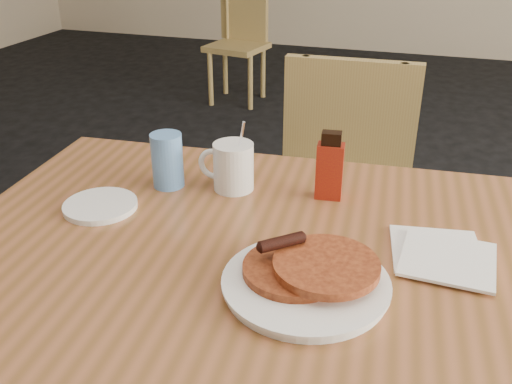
{
  "coord_description": "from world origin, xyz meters",
  "views": [
    {
      "loc": [
        0.28,
        -0.84,
        1.32
      ],
      "look_at": [
        0.0,
        0.03,
        0.86
      ],
      "focal_mm": 40.0,
      "sensor_mm": 36.0,
      "label": 1
    }
  ],
  "objects_px": {
    "pancake_plate": "(307,277)",
    "blue_tumbler": "(167,160)",
    "main_table": "(279,265)",
    "chair_main_far": "(340,185)",
    "syrup_bottle": "(330,168)",
    "coffee_mug": "(232,166)",
    "chair_wall_extra": "(240,32)"
  },
  "relations": [
    {
      "from": "main_table",
      "to": "chair_main_far",
      "type": "bearing_deg",
      "value": 90.14
    },
    {
      "from": "syrup_bottle",
      "to": "blue_tumbler",
      "type": "bearing_deg",
      "value": -177.81
    },
    {
      "from": "syrup_bottle",
      "to": "main_table",
      "type": "bearing_deg",
      "value": -107.62
    },
    {
      "from": "main_table",
      "to": "coffee_mug",
      "type": "height_order",
      "value": "coffee_mug"
    },
    {
      "from": "pancake_plate",
      "to": "chair_main_far",
      "type": "bearing_deg",
      "value": 95.46
    },
    {
      "from": "pancake_plate",
      "to": "blue_tumbler",
      "type": "height_order",
      "value": "blue_tumbler"
    },
    {
      "from": "main_table",
      "to": "syrup_bottle",
      "type": "xyz_separation_m",
      "value": [
        0.05,
        0.23,
        0.11
      ]
    },
    {
      "from": "chair_main_far",
      "to": "syrup_bottle",
      "type": "bearing_deg",
      "value": -86.39
    },
    {
      "from": "pancake_plate",
      "to": "coffee_mug",
      "type": "height_order",
      "value": "coffee_mug"
    },
    {
      "from": "main_table",
      "to": "blue_tumbler",
      "type": "distance_m",
      "value": 0.37
    },
    {
      "from": "syrup_bottle",
      "to": "coffee_mug",
      "type": "bearing_deg",
      "value": 179.78
    },
    {
      "from": "main_table",
      "to": "syrup_bottle",
      "type": "relative_size",
      "value": 9.17
    },
    {
      "from": "chair_wall_extra",
      "to": "pancake_plate",
      "type": "height_order",
      "value": "chair_wall_extra"
    },
    {
      "from": "pancake_plate",
      "to": "syrup_bottle",
      "type": "height_order",
      "value": "syrup_bottle"
    },
    {
      "from": "pancake_plate",
      "to": "blue_tumbler",
      "type": "bearing_deg",
      "value": 144.01
    },
    {
      "from": "chair_main_far",
      "to": "blue_tumbler",
      "type": "height_order",
      "value": "chair_main_far"
    },
    {
      "from": "chair_main_far",
      "to": "coffee_mug",
      "type": "height_order",
      "value": "coffee_mug"
    },
    {
      "from": "chair_main_far",
      "to": "coffee_mug",
      "type": "xyz_separation_m",
      "value": [
        -0.17,
        -0.51,
        0.26
      ]
    },
    {
      "from": "chair_main_far",
      "to": "pancake_plate",
      "type": "height_order",
      "value": "chair_main_far"
    },
    {
      "from": "main_table",
      "to": "blue_tumbler",
      "type": "relative_size",
      "value": 11.2
    },
    {
      "from": "chair_wall_extra",
      "to": "pancake_plate",
      "type": "relative_size",
      "value": 2.96
    },
    {
      "from": "pancake_plate",
      "to": "blue_tumbler",
      "type": "distance_m",
      "value": 0.48
    },
    {
      "from": "chair_wall_extra",
      "to": "coffee_mug",
      "type": "height_order",
      "value": "coffee_mug"
    },
    {
      "from": "chair_main_far",
      "to": "pancake_plate",
      "type": "bearing_deg",
      "value": -86.52
    },
    {
      "from": "chair_main_far",
      "to": "coffee_mug",
      "type": "bearing_deg",
      "value": -109.91
    },
    {
      "from": "coffee_mug",
      "to": "chair_main_far",
      "type": "bearing_deg",
      "value": 54.58
    },
    {
      "from": "coffee_mug",
      "to": "main_table",
      "type": "bearing_deg",
      "value": -68.73
    },
    {
      "from": "chair_main_far",
      "to": "chair_wall_extra",
      "type": "distance_m",
      "value": 2.65
    },
    {
      "from": "coffee_mug",
      "to": "syrup_bottle",
      "type": "height_order",
      "value": "coffee_mug"
    },
    {
      "from": "blue_tumbler",
      "to": "pancake_plate",
      "type": "bearing_deg",
      "value": -35.99
    },
    {
      "from": "chair_wall_extra",
      "to": "syrup_bottle",
      "type": "bearing_deg",
      "value": -56.81
    },
    {
      "from": "syrup_bottle",
      "to": "chair_wall_extra",
      "type": "bearing_deg",
      "value": 106.47
    }
  ]
}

